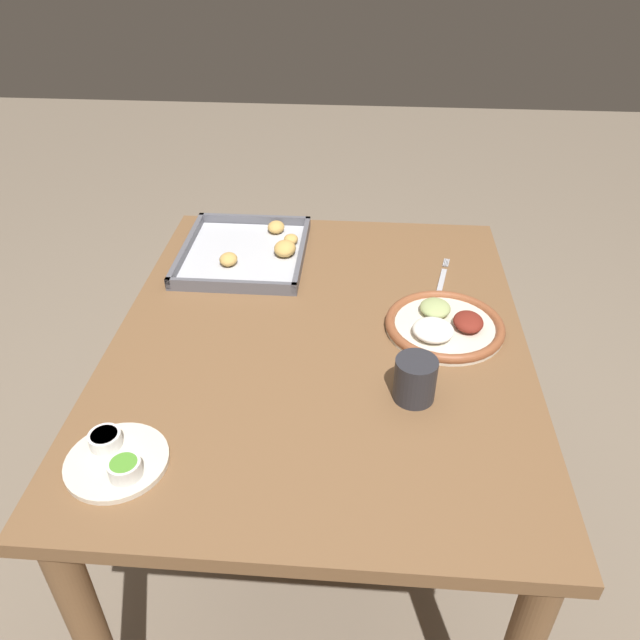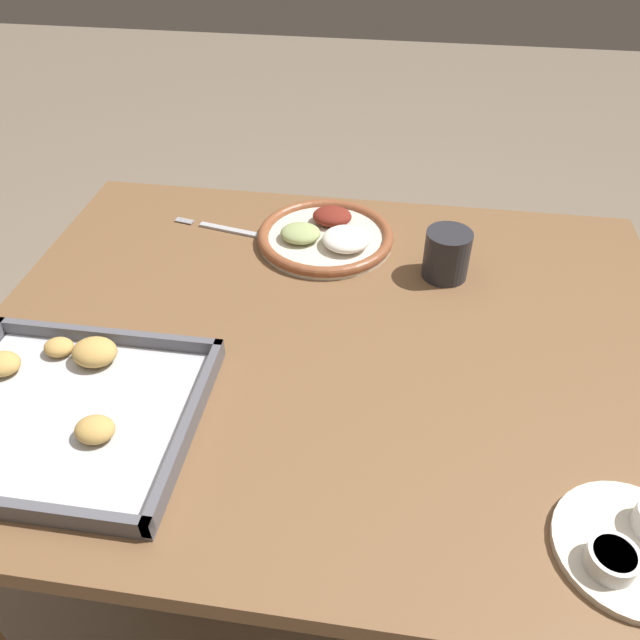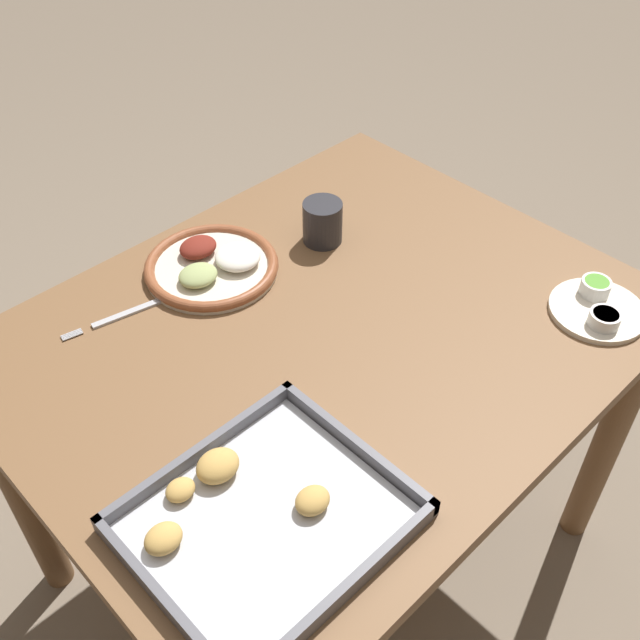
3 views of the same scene
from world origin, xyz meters
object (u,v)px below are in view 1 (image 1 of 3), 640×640
at_px(fork, 441,285).
at_px(baking_tray, 249,251).
at_px(saucer_plate, 116,459).
at_px(dinner_plate, 444,325).
at_px(drinking_cup, 415,379).

height_order(fork, baking_tray, baking_tray).
distance_m(fork, saucer_plate, 0.80).
xyz_separation_m(dinner_plate, baking_tray, (0.28, 0.45, -0.00)).
relative_size(fork, drinking_cup, 2.68).
bearing_deg(dinner_plate, fork, -2.42).
bearing_deg(baking_tray, saucer_plate, 171.95).
xyz_separation_m(dinner_plate, drinking_cup, (-0.21, 0.07, 0.03)).
distance_m(saucer_plate, baking_tray, 0.69).
bearing_deg(fork, baking_tray, 88.49).
bearing_deg(fork, dinner_plate, -170.79).
xyz_separation_m(baking_tray, drinking_cup, (-0.49, -0.38, 0.03)).
bearing_deg(fork, drinking_cup, 179.82).
xyz_separation_m(saucer_plate, drinking_cup, (0.19, -0.48, 0.03)).
bearing_deg(drinking_cup, dinner_plate, -19.02).
bearing_deg(drinking_cup, saucer_plate, 112.22).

